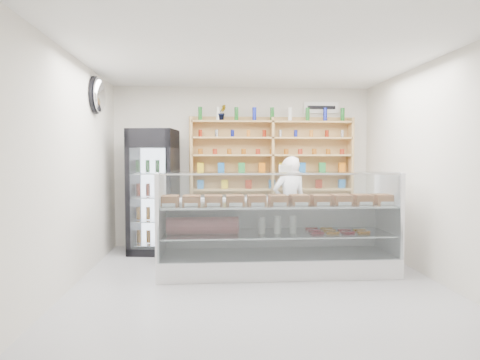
{
  "coord_description": "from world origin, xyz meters",
  "views": [
    {
      "loc": [
        -0.59,
        -5.09,
        1.56
      ],
      "look_at": [
        -0.17,
        0.9,
        1.24
      ],
      "focal_mm": 32.0,
      "sensor_mm": 36.0,
      "label": 1
    }
  ],
  "objects": [
    {
      "name": "wall_sign",
      "position": [
        1.4,
        2.47,
        2.45
      ],
      "size": [
        0.62,
        0.03,
        0.2
      ],
      "primitive_type": "cube",
      "color": "white",
      "rests_on": "back_wall"
    },
    {
      "name": "drinks_cooler",
      "position": [
        -1.51,
        1.95,
        1.01
      ],
      "size": [
        0.81,
        0.8,
        2.01
      ],
      "rotation": [
        0.0,
        0.0,
        -0.13
      ],
      "color": "black",
      "rests_on": "floor"
    },
    {
      "name": "security_mirror",
      "position": [
        -2.17,
        1.2,
        2.45
      ],
      "size": [
        0.15,
        0.5,
        0.5
      ],
      "primitive_type": "ellipsoid",
      "color": "silver",
      "rests_on": "left_wall"
    },
    {
      "name": "display_counter",
      "position": [
        0.31,
        0.6,
        0.37
      ],
      "size": [
        3.14,
        0.94,
        1.37
      ],
      "color": "white",
      "rests_on": "floor"
    },
    {
      "name": "shop_worker",
      "position": [
        0.72,
        1.84,
        0.79
      ],
      "size": [
        0.63,
        0.48,
        1.58
      ],
      "primitive_type": "imported",
      "rotation": [
        0.0,
        0.0,
        3.33
      ],
      "color": "white",
      "rests_on": "floor"
    },
    {
      "name": "wall_shelving",
      "position": [
        0.5,
        2.34,
        1.59
      ],
      "size": [
        2.84,
        0.28,
        1.33
      ],
      "color": "tan",
      "rests_on": "back_wall"
    },
    {
      "name": "room",
      "position": [
        0.0,
        0.0,
        1.4
      ],
      "size": [
        5.0,
        5.0,
        5.0
      ],
      "color": "#A0A0A4",
      "rests_on": "ground"
    },
    {
      "name": "potted_plant",
      "position": [
        -0.38,
        2.34,
        2.33
      ],
      "size": [
        0.19,
        0.17,
        0.27
      ],
      "primitive_type": "imported",
      "rotation": [
        0.0,
        0.0,
        0.42
      ],
      "color": "#1E6626",
      "rests_on": "wall_shelving"
    }
  ]
}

